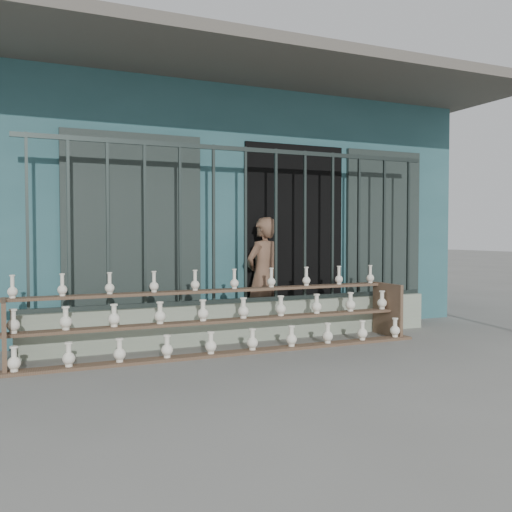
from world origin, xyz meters
name	(u,v)px	position (x,y,z in m)	size (l,w,h in m)	color
ground	(299,364)	(0.00, 0.00, 0.00)	(60.00, 60.00, 0.00)	slate
workshop_building	(175,211)	(0.00, 4.23, 1.62)	(7.40, 6.60, 3.21)	#2F5E64
parapet_wall	(245,321)	(0.00, 1.30, 0.23)	(5.00, 0.20, 0.45)	#98A68E
security_fence	(245,225)	(0.00, 1.30, 1.35)	(5.00, 0.04, 1.80)	#283330
shelf_rack	(224,317)	(-0.43, 0.89, 0.36)	(4.50, 0.68, 0.85)	brown
elderly_woman	(263,276)	(0.35, 1.58, 0.73)	(0.53, 0.35, 1.45)	brown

